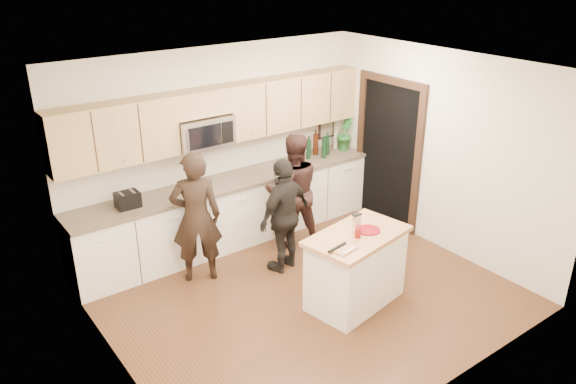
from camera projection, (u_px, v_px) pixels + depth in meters
floor at (306, 294)px, 6.78m from camera, size 4.50×4.50×0.00m
room_shell at (308, 159)px, 6.09m from camera, size 4.52×4.02×2.71m
back_cabinetry at (231, 211)px, 7.83m from camera, size 4.50×0.66×0.94m
upper_cabinetry at (224, 113)px, 7.42m from camera, size 4.50×0.33×0.75m
microwave at (203, 132)px, 7.28m from camera, size 0.76×0.41×0.40m
doorway at (388, 148)px, 8.20m from camera, size 0.06×1.25×2.20m
framed_picture at (326, 126)px, 8.80m from camera, size 0.30×0.03×0.38m
dish_towel at (173, 211)px, 7.05m from camera, size 0.34×0.60×0.48m
island at (356, 268)px, 6.45m from camera, size 1.30×0.90×0.90m
red_plate at (368, 230)px, 6.34m from camera, size 0.26×0.26×0.02m
box_grater at (357, 222)px, 6.26m from camera, size 0.10×0.06×0.22m
drink_glass at (358, 233)px, 6.18m from camera, size 0.07×0.07×0.10m
cutting_board at (344, 249)px, 5.94m from camera, size 0.30×0.24×0.02m
tongs at (337, 247)px, 5.93m from camera, size 0.29×0.08×0.02m
knife at (349, 250)px, 5.89m from camera, size 0.18×0.05×0.01m
toaster at (128, 200)px, 6.80m from camera, size 0.28×0.21×0.20m
bottle_cluster at (322, 144)px, 8.53m from camera, size 0.72×0.31×0.38m
orchid at (344, 133)px, 8.71m from camera, size 0.37×0.37×0.52m
woman_left at (196, 217)px, 6.79m from camera, size 0.73×0.62×1.69m
woman_center at (293, 191)px, 7.64m from camera, size 0.95×0.86×1.61m
woman_right at (285, 215)px, 7.05m from camera, size 0.95×0.58×1.51m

